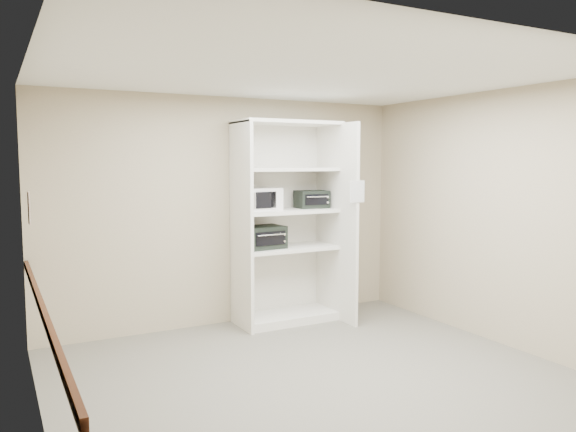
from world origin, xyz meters
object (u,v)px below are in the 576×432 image
shelving_unit (290,229)px  microwave (260,199)px  toaster_oven_lower (263,237)px  toaster_oven_upper (312,199)px

shelving_unit → microwave: 0.53m
shelving_unit → microwave: shelving_unit is taller
microwave → toaster_oven_lower: microwave is taller
microwave → toaster_oven_upper: 0.70m
shelving_unit → toaster_oven_lower: (-0.36, 0.01, -0.08)m
shelving_unit → toaster_oven_lower: shelving_unit is taller
toaster_oven_upper → shelving_unit: bearing=-168.0°
shelving_unit → toaster_oven_upper: (0.33, 0.04, 0.35)m
microwave → toaster_oven_lower: (0.02, -0.03, -0.45)m
microwave → toaster_oven_lower: size_ratio=0.92×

